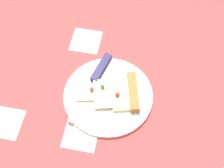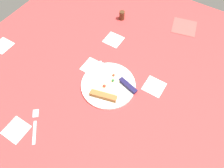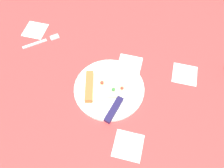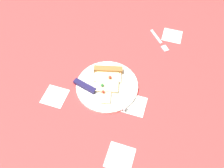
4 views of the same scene
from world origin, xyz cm
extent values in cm
cube|color=#D13838|center=(0.00, 0.00, -1.50)|extent=(158.93, 158.93, 3.00)
cube|color=white|center=(-16.44, 3.92, -0.10)|extent=(9.00, 9.00, 0.20)
cube|color=white|center=(14.46, 9.84, -0.10)|extent=(9.00, 9.00, 0.20)
cube|color=white|center=(-17.10, 25.01, -0.10)|extent=(9.00, 9.00, 0.20)
cylinder|color=white|center=(-3.87, -1.00, 0.57)|extent=(25.21, 25.21, 1.13)
cube|color=beige|center=(-2.86, -4.88, 1.63)|extent=(12.16, 8.58, 1.00)
cube|color=beige|center=(-4.25, 0.45, 1.63)|extent=(8.38, 7.24, 1.00)
cube|color=beige|center=(-5.51, 5.28, 1.63)|extent=(4.80, 5.94, 1.00)
cube|color=#F2E099|center=(-3.62, -1.97, 2.28)|extent=(11.43, 12.00, 0.30)
cube|color=#9E6633|center=(-2.10, -7.78, 2.23)|extent=(12.27, 5.54, 2.20)
sphere|color=red|center=(-4.20, -3.68, 3.09)|extent=(1.31, 1.31, 1.31)
sphere|color=red|center=(-3.84, 3.65, 3.00)|extent=(1.13, 1.13, 1.13)
sphere|color=#2D7A38|center=(-2.50, 0.90, 3.05)|extent=(1.23, 1.23, 1.23)
cube|color=silver|center=(-7.29, 5.74, 1.28)|extent=(12.12, 4.94, 0.30)
cone|color=silver|center=(-13.10, 7.24, 1.28)|extent=(2.44, 2.44, 2.00)
cube|color=#1E1947|center=(4.33, 2.74, 1.93)|extent=(10.23, 4.63, 1.60)
camera|label=1|loc=(-48.35, -10.78, 84.22)|focal=53.92mm
camera|label=2|loc=(24.32, -42.97, 82.03)|focal=33.21mm
camera|label=3|loc=(35.08, 9.75, 70.77)|focal=36.16mm
camera|label=4|loc=(-21.29, 46.72, 74.76)|focal=35.36mm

